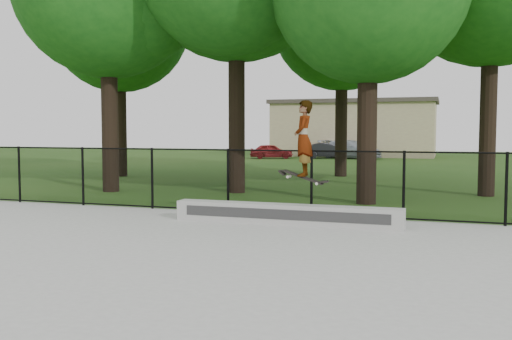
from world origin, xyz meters
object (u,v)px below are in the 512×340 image
Objects in this scene: grind_ledge at (286,214)px; car_c at (350,149)px; car_a at (271,151)px; skater_airborne at (303,140)px; car_b at (327,151)px.

car_c is at bearing 96.60° from grind_ledge.
skater_airborne is at bearing 177.62° from car_a.
skater_airborne is at bearing -152.10° from car_c.
grind_ledge is at bearing -152.81° from car_c.
grind_ledge is 1.58× the size of car_a.
car_b is 0.72× the size of car_c.
car_a is 1.00× the size of car_b.
car_a is 0.72× the size of car_c.
grind_ledge is 1.59× the size of car_b.
car_c is (-3.34, 28.83, 0.39)m from grind_ledge.
car_a is at bearing 129.04° from car_c.
grind_ledge is at bearing 168.32° from car_b.
grind_ledge is 1.57m from skater_airborne.
grind_ledge is 28.41m from car_a.
car_b is 29.09m from skater_airborne.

